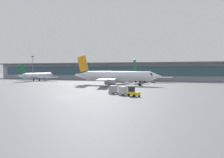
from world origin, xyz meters
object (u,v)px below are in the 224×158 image
cargo_dolly_lead (123,90)px  apron_light_mast_0 (33,66)px  gate_airplane_1 (141,75)px  cargo_dolly_trailing (113,89)px  taxiing_regional_jet (116,76)px  gate_airplane_0 (38,76)px  baggage_tug (133,92)px

cargo_dolly_lead → apron_light_mast_0: bearing=172.6°
gate_airplane_1 → cargo_dolly_trailing: (2.74, -49.70, -2.00)m
taxiing_regional_jet → cargo_dolly_trailing: bearing=-73.1°
gate_airplane_0 → cargo_dolly_lead: gate_airplane_0 is taller
gate_airplane_0 → baggage_tug: (60.63, -48.71, -1.72)m
gate_airplane_0 → gate_airplane_1: (52.09, 4.80, 0.44)m
gate_airplane_1 → apron_light_mast_0: (-67.98, 11.73, 4.55)m
taxiing_regional_jet → cargo_dolly_lead: 30.48m
gate_airplane_0 → cargo_dolly_trailing: bearing=-124.9°
baggage_tug → cargo_dolly_lead: 3.36m
baggage_tug → apron_light_mast_0: (-76.52, 65.25, 6.71)m
taxiing_regional_jet → baggage_tug: 33.25m
gate_airplane_1 → cargo_dolly_lead: gate_airplane_1 is taller
taxiing_regional_jet → apron_light_mast_0: (-63.18, 34.90, 4.23)m
gate_airplane_0 → cargo_dolly_lead: (57.83, -46.87, -1.56)m
cargo_dolly_trailing → apron_light_mast_0: (-70.72, 61.43, 6.55)m
taxiing_regional_jet → cargo_dolly_trailing: 27.68m
taxiing_regional_jet → cargo_dolly_trailing: taxiing_regional_jet is taller
gate_airplane_1 → cargo_dolly_trailing: 49.81m
taxiing_regional_jet → apron_light_mast_0: bearing=152.1°
cargo_dolly_trailing → gate_airplane_1: bearing=126.5°
gate_airplane_0 → cargo_dolly_lead: size_ratio=10.00×
gate_airplane_0 → cargo_dolly_lead: 74.45m
cargo_dolly_lead → apron_light_mast_0: size_ratio=0.19×
cargo_dolly_trailing → apron_light_mast_0: size_ratio=0.19×
apron_light_mast_0 → cargo_dolly_trailing: bearing=-41.0°
baggage_tug → cargo_dolly_trailing: size_ratio=1.12×
taxiing_regional_jet → gate_airplane_0: bearing=159.8°
gate_airplane_1 → taxiing_regional_jet: (-4.80, -23.16, 0.32)m
cargo_dolly_lead → apron_light_mast_0: apron_light_mast_0 is taller
taxiing_regional_jet → cargo_dolly_trailing: size_ratio=12.84×
taxiing_regional_jet → apron_light_mast_0: 72.30m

